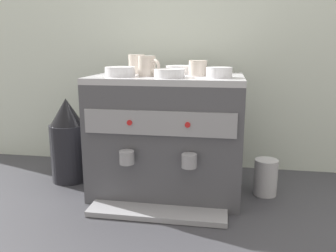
{
  "coord_description": "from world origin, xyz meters",
  "views": [
    {
      "loc": [
        0.24,
        -1.41,
        0.61
      ],
      "look_at": [
        0.0,
        0.0,
        0.29
      ],
      "focal_mm": 36.76,
      "sensor_mm": 36.0,
      "label": 1
    }
  ],
  "objects_px": {
    "ceramic_bowl_2": "(169,73)",
    "coffee_grinder": "(68,142)",
    "ceramic_bowl_0": "(179,70)",
    "ceramic_bowl_1": "(120,72)",
    "ceramic_cup_1": "(148,66)",
    "ceramic_bowl_3": "(219,73)",
    "milk_pitcher": "(266,177)",
    "ceramic_cup_2": "(198,68)",
    "espresso_machine": "(168,135)",
    "ceramic_cup_0": "(138,64)"
  },
  "relations": [
    {
      "from": "ceramic_cup_0",
      "to": "ceramic_cup_1",
      "type": "relative_size",
      "value": 1.14
    },
    {
      "from": "ceramic_bowl_1",
      "to": "espresso_machine",
      "type": "bearing_deg",
      "value": 23.64
    },
    {
      "from": "ceramic_bowl_2",
      "to": "milk_pitcher",
      "type": "relative_size",
      "value": 0.77
    },
    {
      "from": "ceramic_bowl_2",
      "to": "ceramic_cup_1",
      "type": "bearing_deg",
      "value": 152.55
    },
    {
      "from": "ceramic_bowl_2",
      "to": "ceramic_bowl_3",
      "type": "relative_size",
      "value": 1.19
    },
    {
      "from": "ceramic_bowl_2",
      "to": "coffee_grinder",
      "type": "relative_size",
      "value": 0.3
    },
    {
      "from": "ceramic_cup_2",
      "to": "milk_pitcher",
      "type": "height_order",
      "value": "ceramic_cup_2"
    },
    {
      "from": "ceramic_bowl_0",
      "to": "ceramic_bowl_1",
      "type": "distance_m",
      "value": 0.28
    },
    {
      "from": "ceramic_cup_2",
      "to": "ceramic_bowl_0",
      "type": "height_order",
      "value": "ceramic_cup_2"
    },
    {
      "from": "espresso_machine",
      "to": "ceramic_bowl_1",
      "type": "distance_m",
      "value": 0.33
    },
    {
      "from": "ceramic_cup_2",
      "to": "ceramic_bowl_1",
      "type": "relative_size",
      "value": 0.87
    },
    {
      "from": "ceramic_cup_2",
      "to": "ceramic_bowl_2",
      "type": "bearing_deg",
      "value": -132.81
    },
    {
      "from": "coffee_grinder",
      "to": "ceramic_cup_0",
      "type": "bearing_deg",
      "value": 7.37
    },
    {
      "from": "ceramic_bowl_0",
      "to": "coffee_grinder",
      "type": "relative_size",
      "value": 0.3
    },
    {
      "from": "ceramic_cup_0",
      "to": "ceramic_bowl_1",
      "type": "bearing_deg",
      "value": -101.4
    },
    {
      "from": "ceramic_cup_0",
      "to": "coffee_grinder",
      "type": "relative_size",
      "value": 0.29
    },
    {
      "from": "coffee_grinder",
      "to": "milk_pitcher",
      "type": "height_order",
      "value": "coffee_grinder"
    },
    {
      "from": "espresso_machine",
      "to": "ceramic_bowl_2",
      "type": "distance_m",
      "value": 0.29
    },
    {
      "from": "ceramic_bowl_0",
      "to": "ceramic_bowl_2",
      "type": "distance_m",
      "value": 0.2
    },
    {
      "from": "coffee_grinder",
      "to": "ceramic_cup_1",
      "type": "bearing_deg",
      "value": -11.86
    },
    {
      "from": "ceramic_bowl_0",
      "to": "ceramic_bowl_1",
      "type": "relative_size",
      "value": 0.98
    },
    {
      "from": "ceramic_cup_2",
      "to": "ceramic_bowl_3",
      "type": "bearing_deg",
      "value": -41.45
    },
    {
      "from": "ceramic_cup_0",
      "to": "ceramic_bowl_1",
      "type": "xyz_separation_m",
      "value": [
        -0.03,
        -0.16,
        -0.02
      ]
    },
    {
      "from": "coffee_grinder",
      "to": "milk_pitcher",
      "type": "relative_size",
      "value": 2.53
    },
    {
      "from": "ceramic_cup_2",
      "to": "ceramic_bowl_0",
      "type": "xyz_separation_m",
      "value": [
        -0.09,
        0.09,
        -0.01
      ]
    },
    {
      "from": "ceramic_cup_1",
      "to": "ceramic_bowl_2",
      "type": "bearing_deg",
      "value": -27.45
    },
    {
      "from": "ceramic_bowl_0",
      "to": "ceramic_bowl_2",
      "type": "xyz_separation_m",
      "value": [
        -0.01,
        -0.2,
        -0.0
      ]
    },
    {
      "from": "ceramic_bowl_0",
      "to": "ceramic_bowl_1",
      "type": "bearing_deg",
      "value": -140.21
    },
    {
      "from": "ceramic_bowl_0",
      "to": "milk_pitcher",
      "type": "distance_m",
      "value": 0.59
    },
    {
      "from": "ceramic_bowl_2",
      "to": "ceramic_cup_2",
      "type": "bearing_deg",
      "value": 47.19
    },
    {
      "from": "ceramic_cup_0",
      "to": "ceramic_bowl_0",
      "type": "bearing_deg",
      "value": 6.29
    },
    {
      "from": "ceramic_cup_2",
      "to": "milk_pitcher",
      "type": "bearing_deg",
      "value": 2.35
    },
    {
      "from": "ceramic_cup_2",
      "to": "milk_pitcher",
      "type": "xyz_separation_m",
      "value": [
        0.3,
        0.01,
        -0.46
      ]
    },
    {
      "from": "ceramic_bowl_3",
      "to": "ceramic_cup_1",
      "type": "bearing_deg",
      "value": 175.34
    },
    {
      "from": "ceramic_bowl_0",
      "to": "coffee_grinder",
      "type": "xyz_separation_m",
      "value": [
        -0.51,
        -0.06,
        -0.33
      ]
    },
    {
      "from": "ceramic_cup_1",
      "to": "ceramic_cup_2",
      "type": "relative_size",
      "value": 0.96
    },
    {
      "from": "ceramic_bowl_1",
      "to": "ceramic_bowl_3",
      "type": "height_order",
      "value": "ceramic_bowl_3"
    },
    {
      "from": "ceramic_bowl_1",
      "to": "milk_pitcher",
      "type": "height_order",
      "value": "ceramic_bowl_1"
    },
    {
      "from": "ceramic_cup_0",
      "to": "ceramic_bowl_1",
      "type": "height_order",
      "value": "ceramic_cup_0"
    },
    {
      "from": "ceramic_cup_1",
      "to": "milk_pitcher",
      "type": "distance_m",
      "value": 0.68
    },
    {
      "from": "ceramic_cup_0",
      "to": "milk_pitcher",
      "type": "height_order",
      "value": "ceramic_cup_0"
    },
    {
      "from": "ceramic_bowl_1",
      "to": "coffee_grinder",
      "type": "distance_m",
      "value": 0.46
    },
    {
      "from": "ceramic_bowl_0",
      "to": "ceramic_bowl_3",
      "type": "relative_size",
      "value": 1.19
    },
    {
      "from": "ceramic_bowl_3",
      "to": "milk_pitcher",
      "type": "height_order",
      "value": "ceramic_bowl_3"
    },
    {
      "from": "milk_pitcher",
      "to": "coffee_grinder",
      "type": "bearing_deg",
      "value": 178.94
    },
    {
      "from": "ceramic_bowl_0",
      "to": "ceramic_bowl_3",
      "type": "bearing_deg",
      "value": -44.0
    },
    {
      "from": "ceramic_bowl_0",
      "to": "espresso_machine",
      "type": "bearing_deg",
      "value": -109.08
    },
    {
      "from": "ceramic_cup_1",
      "to": "ceramic_bowl_1",
      "type": "distance_m",
      "value": 0.11
    },
    {
      "from": "ceramic_bowl_2",
      "to": "coffee_grinder",
      "type": "height_order",
      "value": "ceramic_bowl_2"
    },
    {
      "from": "espresso_machine",
      "to": "ceramic_cup_0",
      "type": "relative_size",
      "value": 5.39
    }
  ]
}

